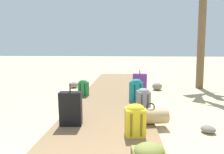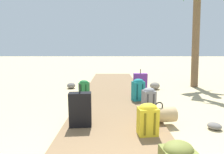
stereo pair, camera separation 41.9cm
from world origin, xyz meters
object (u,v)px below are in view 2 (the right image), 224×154
object	(u,v)px
backpack_yellow	(148,118)
backpack_green	(85,88)
suitcase_purple	(141,84)
backpack_teal	(139,89)
backpack_grey	(149,99)
duffel_bag_tan	(159,115)
suitcase_black	(81,110)

from	to	relation	value
backpack_yellow	backpack_green	distance (m)	2.81
backpack_green	backpack_yellow	bearing A→B (deg)	-59.71
suitcase_purple	backpack_teal	bearing A→B (deg)	-104.14
backpack_yellow	suitcase_purple	size ratio (longest dim) A/B	0.67
backpack_grey	duffel_bag_tan	distance (m)	0.61
backpack_teal	suitcase_purple	distance (m)	0.55
backpack_teal	backpack_green	distance (m)	1.60
suitcase_black	backpack_yellow	bearing A→B (deg)	-15.68
backpack_green	duffel_bag_tan	distance (m)	2.58
backpack_teal	backpack_grey	bearing A→B (deg)	-82.96
backpack_teal	duffel_bag_tan	distance (m)	1.51
duffel_bag_tan	suitcase_black	distance (m)	1.50
backpack_teal	suitcase_purple	bearing A→B (deg)	75.86
suitcase_purple	backpack_green	bearing A→B (deg)	-176.11
backpack_teal	suitcase_purple	size ratio (longest dim) A/B	0.75
backpack_yellow	suitcase_black	world-z (taller)	suitcase_black
backpack_green	backpack_teal	bearing A→B (deg)	-15.18
backpack_teal	duffel_bag_tan	world-z (taller)	backpack_teal
duffel_bag_tan	backpack_grey	bearing A→B (deg)	97.31
backpack_grey	backpack_green	distance (m)	2.12
suitcase_purple	backpack_yellow	bearing A→B (deg)	-95.90
backpack_teal	backpack_green	xyz separation A→B (m)	(-1.54, 0.42, -0.06)
backpack_yellow	suitcase_purple	xyz separation A→B (m)	(0.26, 2.54, 0.06)
backpack_teal	backpack_yellow	bearing A→B (deg)	-93.65
backpack_yellow	duffel_bag_tan	size ratio (longest dim) A/B	0.78
backpack_grey	backpack_teal	size ratio (longest dim) A/B	0.91
backpack_green	duffel_bag_tan	bearing A→B (deg)	-47.82
backpack_yellow	backpack_green	size ratio (longest dim) A/B	1.09
backpack_grey	backpack_green	bearing A→B (deg)	141.46
backpack_yellow	suitcase_purple	bearing A→B (deg)	84.10
suitcase_purple	suitcase_black	size ratio (longest dim) A/B	1.02
backpack_grey	suitcase_purple	world-z (taller)	suitcase_purple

